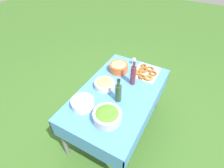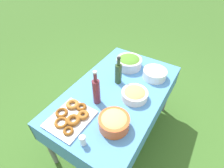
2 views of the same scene
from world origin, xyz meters
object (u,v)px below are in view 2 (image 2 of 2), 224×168
(salad_bowl, at_px, (129,62))
(pasta_bowl, at_px, (114,122))
(olive_oil_bottle, at_px, (118,73))
(wine_bottle, at_px, (96,91))
(donut_platter, at_px, (71,117))
(plate_stack, at_px, (155,74))
(bread_bowl, at_px, (135,94))

(salad_bowl, height_order, pasta_bowl, salad_bowl)
(pasta_bowl, bearing_deg, olive_oil_bottle, 26.79)
(pasta_bowl, xyz_separation_m, olive_oil_bottle, (0.50, 0.25, 0.05))
(pasta_bowl, relative_size, olive_oil_bottle, 0.82)
(salad_bowl, relative_size, wine_bottle, 0.82)
(salad_bowl, xyz_separation_m, olive_oil_bottle, (-0.30, -0.03, 0.05))
(donut_platter, xyz_separation_m, wine_bottle, (0.27, -0.08, 0.12))
(olive_oil_bottle, bearing_deg, pasta_bowl, -153.21)
(pasta_bowl, height_order, olive_oil_bottle, olive_oil_bottle)
(wine_bottle, bearing_deg, pasta_bowl, -118.88)
(salad_bowl, xyz_separation_m, plate_stack, (-0.03, -0.33, -0.02))
(salad_bowl, xyz_separation_m, bread_bowl, (-0.42, -0.28, -0.02))
(bread_bowl, bearing_deg, plate_stack, -6.90)
(plate_stack, bearing_deg, donut_platter, 155.92)
(donut_platter, height_order, bread_bowl, bread_bowl)
(salad_bowl, relative_size, olive_oil_bottle, 0.95)
(donut_platter, bearing_deg, bread_bowl, -35.03)
(donut_platter, relative_size, wine_bottle, 1.10)
(plate_stack, bearing_deg, pasta_bowl, 176.78)
(donut_platter, relative_size, bread_bowl, 1.58)
(plate_stack, relative_size, bread_bowl, 1.01)
(donut_platter, height_order, olive_oil_bottle, olive_oil_bottle)
(bread_bowl, bearing_deg, salad_bowl, 33.75)
(pasta_bowl, height_order, bread_bowl, pasta_bowl)
(salad_bowl, distance_m, plate_stack, 0.33)
(salad_bowl, bearing_deg, pasta_bowl, -160.48)
(olive_oil_bottle, xyz_separation_m, bread_bowl, (-0.12, -0.25, -0.07))
(salad_bowl, bearing_deg, bread_bowl, -146.25)
(salad_bowl, relative_size, pasta_bowl, 1.17)
(plate_stack, bearing_deg, wine_bottle, 152.59)
(donut_platter, xyz_separation_m, bread_bowl, (0.50, -0.35, 0.03))
(pasta_bowl, bearing_deg, plate_stack, -3.22)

